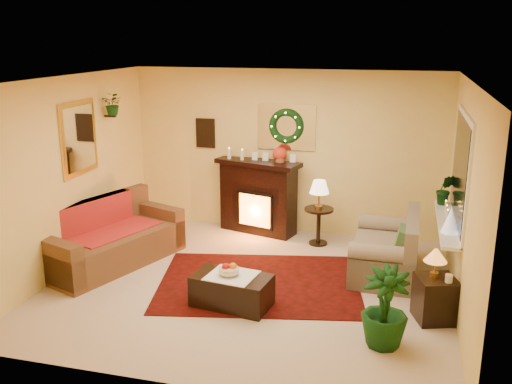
% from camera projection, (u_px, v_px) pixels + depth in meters
% --- Properties ---
extents(floor, '(5.00, 5.00, 0.00)m').
position_uv_depth(floor, '(249.00, 285.00, 7.32)').
color(floor, beige).
rests_on(floor, ground).
extents(ceiling, '(5.00, 5.00, 0.00)m').
position_uv_depth(ceiling, '(248.00, 80.00, 6.62)').
color(ceiling, white).
rests_on(ceiling, ground).
extents(wall_back, '(5.00, 5.00, 0.00)m').
position_uv_depth(wall_back, '(286.00, 152.00, 9.07)').
color(wall_back, '#EFD88C').
rests_on(wall_back, ground).
extents(wall_front, '(5.00, 5.00, 0.00)m').
position_uv_depth(wall_front, '(179.00, 254.00, 4.88)').
color(wall_front, '#EFD88C').
rests_on(wall_front, ground).
extents(wall_left, '(4.50, 4.50, 0.00)m').
position_uv_depth(wall_left, '(68.00, 175.00, 7.59)').
color(wall_left, '#EFD88C').
rests_on(wall_left, ground).
extents(wall_right, '(4.50, 4.50, 0.00)m').
position_uv_depth(wall_right, '(464.00, 202.00, 6.36)').
color(wall_right, '#EFD88C').
rests_on(wall_right, ground).
extents(area_rug, '(2.89, 2.39, 0.01)m').
position_uv_depth(area_rug, '(259.00, 283.00, 7.37)').
color(area_rug, '#3B0F10').
rests_on(area_rug, floor).
extents(sofa, '(1.54, 2.23, 0.88)m').
position_uv_depth(sofa, '(111.00, 234.00, 7.90)').
color(sofa, '#412B1A').
rests_on(sofa, floor).
extents(red_throw, '(0.81, 1.32, 0.02)m').
position_uv_depth(red_throw, '(110.00, 230.00, 8.03)').
color(red_throw, red).
rests_on(red_throw, sofa).
extents(fireplace, '(1.28, 0.69, 1.12)m').
position_uv_depth(fireplace, '(258.00, 199.00, 9.17)').
color(fireplace, '#301D11').
rests_on(fireplace, floor).
extents(poinsettia, '(0.23, 0.23, 0.23)m').
position_uv_depth(poinsettia, '(280.00, 154.00, 8.90)').
color(poinsettia, red).
rests_on(poinsettia, fireplace).
extents(mantel_candle_a, '(0.06, 0.06, 0.19)m').
position_uv_depth(mantel_candle_a, '(229.00, 154.00, 9.10)').
color(mantel_candle_a, white).
rests_on(mantel_candle_a, fireplace).
extents(mantel_candle_b, '(0.06, 0.06, 0.17)m').
position_uv_depth(mantel_candle_b, '(242.00, 155.00, 9.01)').
color(mantel_candle_b, white).
rests_on(mantel_candle_b, fireplace).
extents(mantel_mirror, '(0.92, 0.02, 0.72)m').
position_uv_depth(mantel_mirror, '(286.00, 127.00, 8.94)').
color(mantel_mirror, white).
rests_on(mantel_mirror, wall_back).
extents(wreath, '(0.55, 0.11, 0.55)m').
position_uv_depth(wreath, '(286.00, 126.00, 8.90)').
color(wreath, '#194719').
rests_on(wreath, wall_back).
extents(wall_art, '(0.32, 0.03, 0.48)m').
position_uv_depth(wall_art, '(206.00, 133.00, 9.31)').
color(wall_art, '#381E11').
rests_on(wall_art, wall_back).
extents(gold_mirror, '(0.03, 0.84, 1.00)m').
position_uv_depth(gold_mirror, '(79.00, 138.00, 7.74)').
color(gold_mirror, gold).
rests_on(gold_mirror, wall_left).
extents(hanging_plant, '(0.33, 0.28, 0.36)m').
position_uv_depth(hanging_plant, '(114.00, 115.00, 8.34)').
color(hanging_plant, '#194719').
rests_on(hanging_plant, wall_left).
extents(loveseat, '(0.86, 1.45, 0.83)m').
position_uv_depth(loveseat, '(385.00, 243.00, 7.60)').
color(loveseat, tan).
rests_on(loveseat, floor).
extents(window_frame, '(0.03, 1.86, 1.36)m').
position_uv_depth(window_frame, '(461.00, 170.00, 6.81)').
color(window_frame, white).
rests_on(window_frame, wall_right).
extents(window_glass, '(0.02, 1.70, 1.22)m').
position_uv_depth(window_glass, '(460.00, 170.00, 6.81)').
color(window_glass, black).
rests_on(window_glass, wall_right).
extents(window_sill, '(0.22, 1.86, 0.04)m').
position_uv_depth(window_sill, '(447.00, 223.00, 7.01)').
color(window_sill, white).
rests_on(window_sill, wall_right).
extents(mini_tree, '(0.21, 0.21, 0.31)m').
position_uv_depth(mini_tree, '(451.00, 220.00, 6.57)').
color(mini_tree, white).
rests_on(mini_tree, window_sill).
extents(sill_plant, '(0.30, 0.24, 0.54)m').
position_uv_depth(sill_plant, '(445.00, 191.00, 7.64)').
color(sill_plant, '#1C3518').
rests_on(sill_plant, window_sill).
extents(side_table_round, '(0.56, 0.56, 0.57)m').
position_uv_depth(side_table_round, '(319.00, 224.00, 8.67)').
color(side_table_round, '#462C11').
rests_on(side_table_round, floor).
extents(lamp_cream, '(0.29, 0.29, 0.45)m').
position_uv_depth(lamp_cream, '(319.00, 189.00, 8.50)').
color(lamp_cream, '#FFDEB4').
rests_on(lamp_cream, side_table_round).
extents(end_table_square, '(0.53, 0.53, 0.51)m').
position_uv_depth(end_table_square, '(435.00, 298.00, 6.37)').
color(end_table_square, '#402B16').
rests_on(end_table_square, floor).
extents(lamp_tiffany, '(0.26, 0.26, 0.37)m').
position_uv_depth(lamp_tiffany, '(436.00, 257.00, 6.26)').
color(lamp_tiffany, '#FE9C09').
rests_on(lamp_tiffany, end_table_square).
extents(coffee_table, '(0.97, 0.62, 0.38)m').
position_uv_depth(coffee_table, '(232.00, 289.00, 6.72)').
color(coffee_table, '#3B1F15').
rests_on(coffee_table, floor).
extents(fruit_bowl, '(0.24, 0.24, 0.06)m').
position_uv_depth(fruit_bowl, '(229.00, 270.00, 6.66)').
color(fruit_bowl, beige).
rests_on(fruit_bowl, coffee_table).
extents(floor_palm, '(1.51, 1.51, 2.55)m').
position_uv_depth(floor_palm, '(385.00, 305.00, 5.79)').
color(floor_palm, '#11360D').
rests_on(floor_palm, floor).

